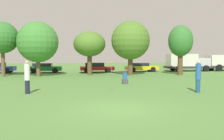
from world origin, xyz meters
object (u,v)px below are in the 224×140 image
Objects in this scene: frisbee at (111,62)px; bystander_sitting at (125,78)px; tree_4 at (181,42)px; parked_car_green at (45,68)px; parked_car_yellow at (141,67)px; tree_2 at (90,44)px; tree_0 at (2,38)px; parked_car_red at (96,67)px; delivery_truck_silver at (187,62)px; person_catcher at (198,76)px; tree_3 at (130,41)px; person_thrower at (27,77)px; tree_1 at (38,42)px.

bystander_sitting is (1.79, 4.43, -1.37)m from frisbee.
tree_4 reaches higher than parked_car_green.
tree_2 is at bearing -148.05° from parked_car_yellow.
tree_0 reaches higher than parked_car_red.
delivery_truck_silver reaches higher than bystander_sitting.
delivery_truck_silver reaches higher than person_catcher.
tree_3 reaches higher than parked_car_yellow.
parked_car_yellow is at bearing 3.94° from parked_car_red.
person_thrower is 13.72m from tree_2.
tree_0 is 1.36× the size of parked_car_green.
parked_car_green is at bearing -52.24° from person_catcher.
tree_0 is (-11.22, 8.50, 3.57)m from bystander_sitting.
frisbee is 13.61m from tree_2.
bystander_sitting is at bearing -84.06° from parked_car_red.
tree_4 reaches higher than bystander_sitting.
parked_car_red is (-4.36, 17.90, -0.30)m from person_catcher.
parked_car_red is (6.59, 5.05, -2.91)m from tree_1.
tree_4 is at bearing 50.16° from frisbee.
tree_4 is at bearing -63.96° from parked_car_yellow.
parked_car_red is 1.00× the size of parked_car_yellow.
tree_0 is at bearing -35.73° from person_catcher.
frisbee is 0.04× the size of tree_0.
parked_car_green is at bearing -178.71° from parked_car_yellow.
parked_car_yellow is (1.74, 18.16, -0.33)m from person_catcher.
parked_car_red is (0.79, 17.49, -1.15)m from frisbee.
frisbee is at bearing -129.84° from tree_4.
frisbee is 13.84m from tree_1.
tree_4 is at bearing 43.69° from person_thrower.
bystander_sitting is at bearing -46.53° from tree_1.
person_thrower is 0.34× the size of tree_4.
tree_1 reaches higher than frisbee.
parked_car_red is (6.58, -0.31, 0.02)m from parked_car_green.
person_catcher is 0.34× the size of tree_4.
tree_1 reaches higher than tree_2.
delivery_truck_silver reaches higher than person_thrower.
bystander_sitting is 0.23× the size of tree_2.
tree_1 is (-10.95, 12.86, 2.61)m from person_catcher.
person_catcher is 0.30× the size of delivery_truck_silver.
delivery_truck_silver is (11.74, 13.28, 0.85)m from bystander_sitting.
parked_car_yellow is at bearing 22.67° from tree_1.
tree_3 is 11.76m from parked_car_green.
person_catcher is 13.13m from tree_3.
frisbee reaches higher than bystander_sitting.
tree_4 reaches higher than person_thrower.
person_thrower is 0.46× the size of parked_car_green.
frisbee is 0.06× the size of parked_car_green.
parked_car_green is at bearing 141.84° from tree_2.
delivery_truck_silver is at bearing 48.51° from bystander_sitting.
parked_car_yellow is (6.10, 0.25, -0.03)m from parked_car_red.
parked_car_yellow is (-2.79, 6.14, -3.11)m from tree_4.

